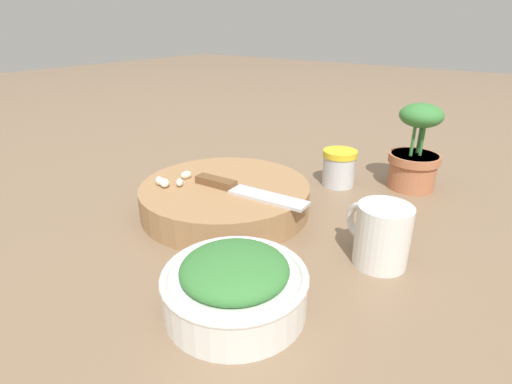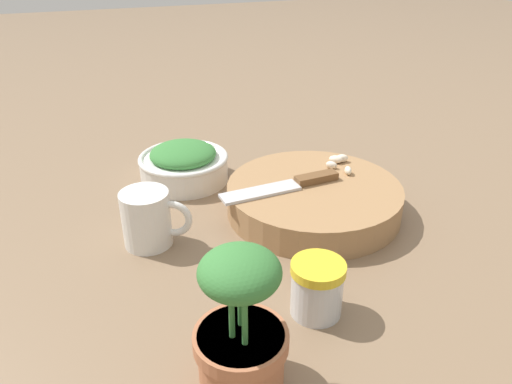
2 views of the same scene
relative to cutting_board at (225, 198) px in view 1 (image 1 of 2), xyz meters
name	(u,v)px [view 1 (image 1 of 2)]	position (x,y,z in m)	size (l,w,h in m)	color
ground_plane	(270,239)	(0.04, 0.12, -0.02)	(5.00, 5.00, 0.00)	#7F664C
cutting_board	(225,198)	(0.00, 0.00, 0.00)	(0.29, 0.29, 0.05)	#9E754C
chef_knife	(242,190)	(0.01, 0.04, 0.03)	(0.04, 0.21, 0.01)	brown
garlic_cloves	(171,181)	(0.05, -0.07, 0.03)	(0.07, 0.05, 0.01)	#F3E8CC
herb_bowl	(235,284)	(0.19, 0.18, 0.01)	(0.17, 0.17, 0.07)	silver
spice_jar	(339,168)	(-0.23, 0.10, 0.01)	(0.07, 0.07, 0.07)	silver
coffee_mug	(381,234)	(0.00, 0.27, 0.02)	(0.07, 0.10, 0.09)	silver
potted_herb	(415,153)	(-0.30, 0.22, 0.05)	(0.10, 0.10, 0.17)	#B26B47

